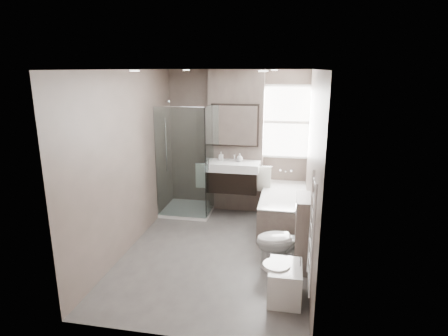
% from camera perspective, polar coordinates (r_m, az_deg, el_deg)
% --- Properties ---
extents(room, '(2.70, 3.90, 2.70)m').
position_cam_1_polar(room, '(5.23, -1.12, 0.38)').
color(room, '#504D4A').
rests_on(room, ground).
extents(vanity_pier, '(1.00, 0.25, 2.60)m').
position_cam_1_polar(vanity_pier, '(6.93, 1.88, 4.02)').
color(vanity_pier, '#64574F').
rests_on(vanity_pier, ground).
extents(vanity, '(0.95, 0.47, 0.66)m').
position_cam_1_polar(vanity, '(6.73, 1.38, -1.22)').
color(vanity, black).
rests_on(vanity, vanity_pier).
extents(mirror_cabinet, '(0.86, 0.08, 0.76)m').
position_cam_1_polar(mirror_cabinet, '(6.72, 1.68, 6.52)').
color(mirror_cabinet, black).
rests_on(mirror_cabinet, vanity_pier).
extents(towel_left, '(0.24, 0.06, 0.44)m').
position_cam_1_polar(towel_left, '(6.82, -3.30, -1.19)').
color(towel_left, silver).
rests_on(towel_left, vanity_pier).
extents(towel_right, '(0.24, 0.06, 0.44)m').
position_cam_1_polar(towel_right, '(6.65, 6.12, -1.68)').
color(towel_right, silver).
rests_on(towel_right, vanity_pier).
extents(shower_enclosure, '(0.90, 0.90, 2.00)m').
position_cam_1_polar(shower_enclosure, '(6.89, -4.93, -3.06)').
color(shower_enclosure, white).
rests_on(shower_enclosure, ground).
extents(bathtub, '(0.75, 1.60, 0.57)m').
position_cam_1_polar(bathtub, '(6.48, 9.03, -6.04)').
color(bathtub, '#64574F').
rests_on(bathtub, ground).
extents(window, '(0.98, 0.06, 1.33)m').
position_cam_1_polar(window, '(6.89, 9.50, 6.92)').
color(window, white).
rests_on(window, room).
extents(toilet, '(0.82, 0.60, 0.75)m').
position_cam_1_polar(toilet, '(5.19, 9.04, -10.87)').
color(toilet, white).
rests_on(toilet, ground).
extents(cistern_box, '(0.19, 0.55, 1.00)m').
position_cam_1_polar(cistern_box, '(5.16, 11.81, -9.58)').
color(cistern_box, '#64574F').
rests_on(cistern_box, ground).
extents(bidet, '(0.45, 0.52, 0.54)m').
position_cam_1_polar(bidet, '(4.59, 9.20, -16.71)').
color(bidet, white).
rests_on(bidet, ground).
extents(towel_radiator, '(0.03, 0.49, 1.10)m').
position_cam_1_polar(towel_radiator, '(3.68, 13.24, -9.48)').
color(towel_radiator, silver).
rests_on(towel_radiator, room).
extents(soap_bottle_a, '(0.07, 0.08, 0.16)m').
position_cam_1_polar(soap_bottle_a, '(6.73, -0.46, 1.80)').
color(soap_bottle_a, white).
rests_on(soap_bottle_a, vanity).
extents(soap_bottle_b, '(0.11, 0.11, 0.15)m').
position_cam_1_polar(soap_bottle_b, '(6.69, 2.41, 1.61)').
color(soap_bottle_b, white).
rests_on(soap_bottle_b, vanity).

